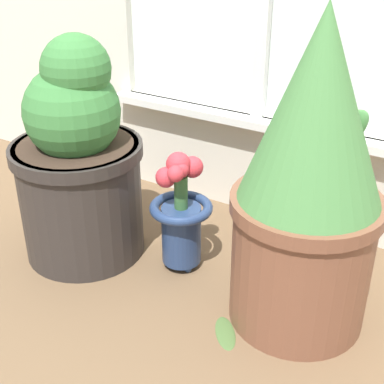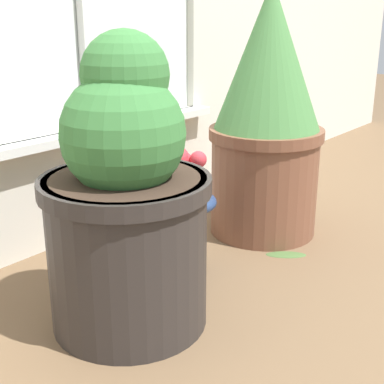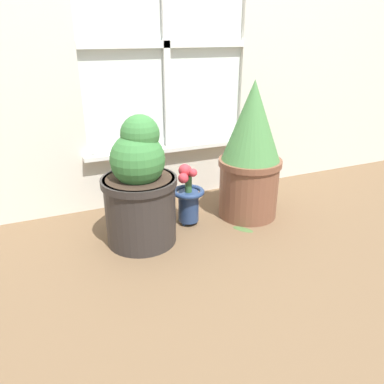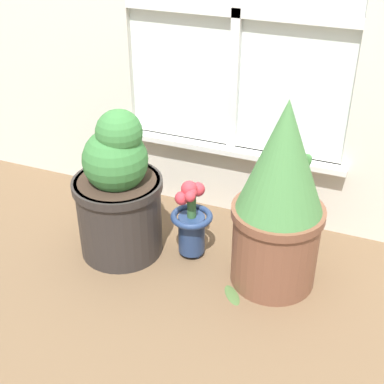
# 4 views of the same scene
# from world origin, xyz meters

# --- Properties ---
(ground_plane) EXTENTS (10.00, 10.00, 0.00)m
(ground_plane) POSITION_xyz_m (0.00, 0.00, 0.00)
(ground_plane) COLOR brown
(potted_plant_left) EXTENTS (0.34, 0.34, 0.60)m
(potted_plant_left) POSITION_xyz_m (-0.30, 0.18, 0.26)
(potted_plant_left) COLOR #2D2826
(potted_plant_left) RESTS_ON ground_plane
(potted_plant_right) EXTENTS (0.33, 0.33, 0.71)m
(potted_plant_right) POSITION_xyz_m (0.30, 0.23, 0.35)
(potted_plant_right) COLOR brown
(potted_plant_right) RESTS_ON ground_plane
(flower_vase) EXTENTS (0.16, 0.16, 0.32)m
(flower_vase) POSITION_xyz_m (-0.03, 0.25, 0.16)
(flower_vase) COLOR navy
(flower_vase) RESTS_ON ground_plane
(fallen_leaf) EXTENTS (0.10, 0.11, 0.01)m
(fallen_leaf) POSITION_xyz_m (0.19, 0.08, 0.00)
(fallen_leaf) COLOR #476633
(fallen_leaf) RESTS_ON ground_plane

